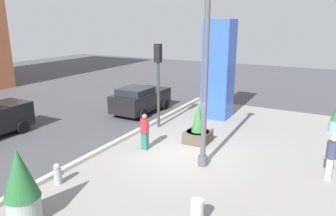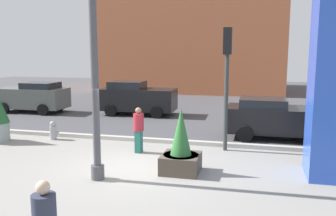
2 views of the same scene
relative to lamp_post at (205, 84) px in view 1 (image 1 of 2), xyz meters
name	(u,v)px [view 1 (image 1 of 2)]	position (x,y,z in m)	size (l,w,h in m)	color
ground_plane	(107,138)	(0.57, 5.13, -3.16)	(60.00, 60.00, 0.00)	#47474C
plaza_pavement	(229,164)	(0.57, -0.87, -3.16)	(18.00, 10.00, 0.02)	gray
curb_strip	(122,139)	(0.57, 4.25, -3.08)	(18.00, 0.24, 0.16)	#B7B2A8
lamp_post	(205,84)	(0.00, 0.00, 0.00)	(0.44, 0.44, 6.49)	#4C4C51
art_pillar_blue	(219,70)	(6.28, 1.75, -0.44)	(1.47, 1.47, 5.44)	blue
potted_plant_near_left	(198,128)	(2.08, 1.11, -2.48)	(1.08, 1.08, 1.88)	#4C4238
potted_plant_curbside	(21,186)	(-5.55, 2.89, -2.07)	(0.95, 0.95, 2.13)	gray
fire_hydrant	(58,174)	(-3.64, 3.73, -2.79)	(0.36, 0.26, 0.75)	#99999E
concrete_bollard	(197,213)	(-3.43, -1.26, -2.79)	(0.36, 0.36, 0.75)	#B2ADA3
traffic_light_corner	(158,72)	(3.11, 3.79, -0.26)	(0.28, 0.42, 4.26)	#333833
car_curb_east	(141,99)	(4.93, 6.09, -2.33)	(4.03, 2.09, 1.61)	black
pedestrian_on_sidewalk	(331,155)	(1.14, -4.24, -2.28)	(0.39, 0.39, 1.59)	#B2AD9E
pedestrian_crossing	(145,130)	(0.25, 2.77, -2.29)	(0.38, 0.38, 1.59)	#236656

